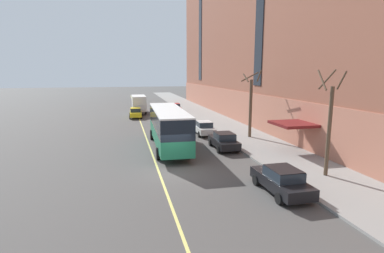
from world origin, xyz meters
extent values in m
plane|color=#4C4947|center=(0.00, 0.00, 0.00)|extent=(260.00, 260.00, 0.00)
cube|color=gray|center=(9.42, 3.00, 0.07)|extent=(5.80, 160.00, 0.15)
cube|color=#B67058|center=(12.25, 0.00, 2.20)|extent=(0.14, 110.00, 4.40)
cube|color=maroon|center=(10.72, 2.89, 2.60)|extent=(3.20, 3.40, 0.24)
cube|color=#1E232B|center=(12.27, 41.25, 17.53)|extent=(0.10, 2.00, 24.22)
cube|color=#1E704C|center=(0.45, 6.99, 1.28)|extent=(2.89, 11.73, 1.32)
cube|color=black|center=(0.45, 6.99, 2.75)|extent=(2.91, 11.73, 1.61)
cube|color=white|center=(0.45, 6.99, 3.61)|extent=(2.92, 11.73, 0.12)
cube|color=#19232D|center=(0.60, 12.85, 2.58)|extent=(2.39, 0.14, 1.21)
cube|color=orange|center=(0.60, 12.86, 3.37)|extent=(1.82, 0.11, 0.28)
cube|color=black|center=(0.60, 12.87, 0.72)|extent=(2.54, 0.19, 0.24)
cube|color=white|center=(-0.31, 12.89, 0.97)|extent=(0.28, 0.07, 0.18)
cube|color=white|center=(1.51, 12.85, 0.97)|extent=(0.28, 0.07, 0.18)
cylinder|color=black|center=(-0.74, 11.10, 0.50)|extent=(0.33, 1.01, 1.00)
cylinder|color=black|center=(1.85, 11.04, 0.50)|extent=(0.33, 1.01, 1.00)
cylinder|color=black|center=(-0.94, 3.52, 0.50)|extent=(0.33, 1.01, 1.00)
cylinder|color=black|center=(1.66, 3.45, 0.50)|extent=(0.33, 1.01, 1.00)
cube|color=black|center=(5.36, 5.65, 0.64)|extent=(1.88, 4.41, 0.64)
cube|color=#232D38|center=(5.36, 5.43, 1.24)|extent=(1.62, 2.00, 0.56)
cube|color=black|center=(5.36, 5.43, 1.54)|extent=(1.58, 1.91, 0.04)
cylinder|color=black|center=(4.50, 7.02, 0.32)|extent=(0.23, 0.64, 0.64)
cylinder|color=black|center=(6.27, 6.99, 0.32)|extent=(0.23, 0.64, 0.64)
cylinder|color=black|center=(4.45, 4.31, 0.32)|extent=(0.23, 0.64, 0.64)
cylinder|color=black|center=(6.22, 4.28, 0.32)|extent=(0.23, 0.64, 0.64)
cube|color=black|center=(5.30, -4.82, 0.64)|extent=(1.85, 4.63, 0.64)
cube|color=#232D38|center=(5.30, -5.05, 1.24)|extent=(1.61, 2.09, 0.56)
cube|color=black|center=(5.30, -5.05, 1.54)|extent=(1.57, 1.99, 0.04)
cylinder|color=black|center=(4.40, -3.40, 0.32)|extent=(0.22, 0.64, 0.64)
cylinder|color=black|center=(6.18, -3.39, 0.32)|extent=(0.22, 0.64, 0.64)
cylinder|color=black|center=(4.42, -6.26, 0.32)|extent=(0.22, 0.64, 0.64)
cylinder|color=black|center=(6.20, -6.24, 0.32)|extent=(0.22, 0.64, 0.64)
cube|color=silver|center=(5.27, 12.33, 0.64)|extent=(1.83, 4.46, 0.64)
cube|color=#232D38|center=(5.27, 12.11, 1.24)|extent=(1.57, 2.02, 0.56)
cube|color=silver|center=(5.27, 12.11, 1.54)|extent=(1.53, 1.93, 0.04)
cylinder|color=black|center=(4.45, 13.72, 0.32)|extent=(0.23, 0.64, 0.64)
cylinder|color=black|center=(6.15, 13.69, 0.32)|extent=(0.23, 0.64, 0.64)
cylinder|color=black|center=(4.39, 10.98, 0.32)|extent=(0.23, 0.64, 0.64)
cylinder|color=black|center=(6.09, 10.94, 0.32)|extent=(0.23, 0.64, 0.64)
cube|color=#B21E19|center=(5.35, 32.51, 0.64)|extent=(1.97, 4.74, 0.64)
cube|color=#232D38|center=(5.35, 32.27, 1.24)|extent=(1.68, 2.16, 0.56)
cube|color=#B21E19|center=(5.35, 32.27, 1.54)|extent=(1.64, 2.06, 0.04)
cylinder|color=black|center=(4.49, 33.98, 0.32)|extent=(0.24, 0.65, 0.64)
cylinder|color=black|center=(6.30, 33.94, 0.32)|extent=(0.24, 0.65, 0.64)
cylinder|color=black|center=(4.41, 31.07, 0.32)|extent=(0.24, 0.65, 0.64)
cylinder|color=black|center=(6.22, 31.03, 0.32)|extent=(0.24, 0.65, 0.64)
cube|color=silver|center=(-0.98, 31.15, 1.91)|extent=(2.21, 5.45, 2.41)
cube|color=silver|center=(-0.97, 34.92, 1.25)|extent=(2.09, 1.70, 1.60)
cube|color=#1E2833|center=(-0.97, 35.80, 1.50)|extent=(1.87, 0.08, 0.80)
cylinder|color=black|center=(-2.02, 34.92, 0.42)|extent=(0.26, 0.84, 0.84)
cylinder|color=black|center=(0.07, 34.92, 0.42)|extent=(0.26, 0.84, 0.84)
cylinder|color=black|center=(-2.03, 30.37, 0.42)|extent=(0.26, 0.84, 0.84)
cylinder|color=black|center=(0.06, 30.37, 0.42)|extent=(0.26, 0.84, 0.84)
cube|color=yellow|center=(-1.72, 27.24, 0.64)|extent=(1.89, 4.67, 0.64)
cube|color=#232D38|center=(-1.73, 27.01, 1.24)|extent=(1.60, 2.12, 0.56)
cube|color=yellow|center=(-1.73, 27.01, 1.54)|extent=(1.56, 2.03, 0.04)
cylinder|color=black|center=(-2.53, 28.70, 0.32)|extent=(0.24, 0.65, 0.64)
cylinder|color=black|center=(-0.82, 28.64, 0.32)|extent=(0.24, 0.65, 0.64)
cylinder|color=black|center=(-2.62, 25.84, 0.32)|extent=(0.24, 0.65, 0.64)
cylinder|color=black|center=(-0.91, 25.78, 0.32)|extent=(0.24, 0.65, 0.64)
cylinder|color=brown|center=(9.59, -3.12, 3.12)|extent=(0.25, 0.25, 5.95)
cylinder|color=brown|center=(10.11, -3.26, 6.47)|extent=(0.41, 1.14, 1.22)
cylinder|color=brown|center=(9.59, -2.54, 6.52)|extent=(1.26, 0.12, 1.33)
cylinder|color=brown|center=(8.91, -2.96, 6.50)|extent=(0.46, 1.47, 1.30)
cylinder|color=brown|center=(9.59, 9.41, 3.19)|extent=(0.32, 0.32, 6.08)
cylinder|color=brown|center=(10.35, 9.24, 6.59)|extent=(0.50, 1.63, 1.24)
cylinder|color=brown|center=(9.77, 10.29, 6.50)|extent=(1.85, 0.50, 1.06)
cylinder|color=brown|center=(8.95, 9.41, 6.42)|extent=(0.15, 1.36, 0.89)
cube|color=#E0D66B|center=(-1.25, 3.00, 0.00)|extent=(0.16, 140.00, 0.01)
camera|label=1|loc=(-3.51, -19.89, 6.98)|focal=28.00mm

